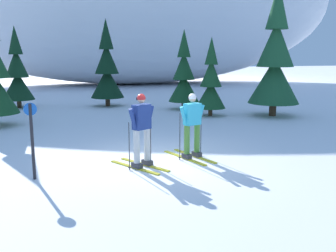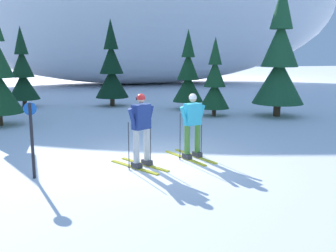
% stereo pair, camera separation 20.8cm
% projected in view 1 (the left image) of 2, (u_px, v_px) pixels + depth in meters
% --- Properties ---
extents(ground_plane, '(120.00, 120.00, 0.00)m').
position_uv_depth(ground_plane, '(156.00, 162.00, 10.02)').
color(ground_plane, white).
extents(skier_cyan_jacket, '(1.03, 1.77, 1.72)m').
position_uv_depth(skier_cyan_jacket, '(192.00, 125.00, 10.16)').
color(skier_cyan_jacket, gold).
rests_on(skier_cyan_jacket, ground).
extents(skier_navy_jacket, '(1.28, 1.64, 1.81)m').
position_uv_depth(skier_navy_jacket, '(142.00, 129.00, 9.34)').
color(skier_navy_jacket, gold).
rests_on(skier_navy_jacket, ground).
extents(pine_tree_center_left, '(1.56, 1.56, 4.05)m').
position_uv_depth(pine_tree_center_left, '(17.00, 74.00, 19.37)').
color(pine_tree_center_left, '#47301E').
rests_on(pine_tree_center_left, ground).
extents(pine_tree_center, '(1.71, 1.71, 4.43)m').
position_uv_depth(pine_tree_center, '(107.00, 70.00, 19.96)').
color(pine_tree_center, '#47301E').
rests_on(pine_tree_center, ground).
extents(pine_tree_center_right, '(1.49, 1.49, 3.85)m').
position_uv_depth(pine_tree_center_right, '(184.00, 76.00, 18.89)').
color(pine_tree_center_right, '#47301E').
rests_on(pine_tree_center_right, ground).
extents(pine_tree_right, '(1.32, 1.32, 3.42)m').
position_uv_depth(pine_tree_right, '(211.00, 83.00, 16.95)').
color(pine_tree_right, '#47301E').
rests_on(pine_tree_right, ground).
extents(pine_tree_far_right, '(2.20, 2.20, 5.68)m').
position_uv_depth(pine_tree_far_right, '(275.00, 61.00, 16.73)').
color(pine_tree_far_right, '#47301E').
rests_on(pine_tree_far_right, ground).
extents(trail_marker_post, '(0.28, 0.07, 1.71)m').
position_uv_depth(trail_marker_post, '(32.00, 137.00, 8.46)').
color(trail_marker_post, black).
rests_on(trail_marker_post, ground).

